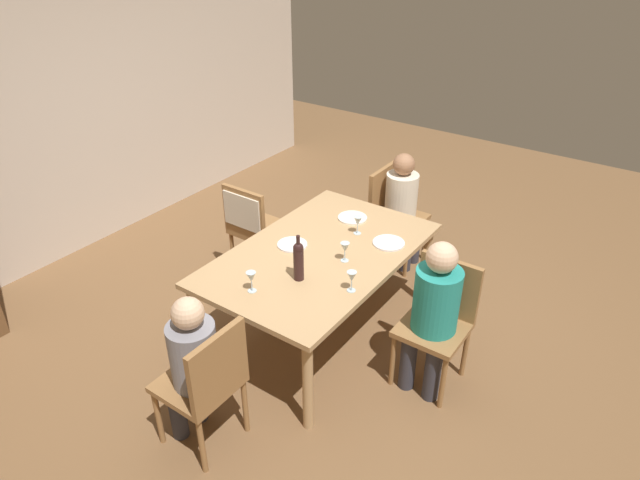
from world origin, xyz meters
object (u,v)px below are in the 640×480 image
at_px(person_man_guest, 403,202).
at_px(wine_bottle_tall_green, 299,260).
at_px(wine_glass_centre, 352,277).
at_px(dinner_plate_host, 292,245).
at_px(wine_glass_near_right, 358,222).
at_px(chair_far_right, 251,220).
at_px(person_woman_host, 434,308).
at_px(dining_table, 320,260).
at_px(wine_glass_near_left, 345,248).
at_px(person_man_bearded, 192,360).
at_px(chair_right_end, 392,209).
at_px(chair_left_end, 207,380).
at_px(dinner_plate_guest_right, 352,218).
at_px(dinner_plate_guest_left, 389,243).
at_px(wine_glass_far, 251,278).
at_px(chair_near, 439,314).

relative_size(person_man_guest, wine_bottle_tall_green, 3.23).
distance_m(wine_glass_centre, dinner_plate_host, 0.73).
bearing_deg(wine_glass_near_right, dinner_plate_host, 145.00).
bearing_deg(chair_far_right, person_woman_host, -9.35).
bearing_deg(dining_table, wine_glass_near_left, -89.68).
distance_m(dining_table, person_man_bearded, 1.29).
xyz_separation_m(chair_right_end, person_man_guest, (-0.00, -0.11, 0.11)).
height_order(chair_right_end, person_man_guest, person_man_guest).
distance_m(wine_bottle_tall_green, wine_glass_near_right, 0.77).
relative_size(chair_left_end, dinner_plate_host, 4.02).
xyz_separation_m(dining_table, dinner_plate_guest_right, (0.58, 0.08, 0.08)).
xyz_separation_m(wine_glass_centre, dinner_plate_guest_right, (0.87, 0.54, -0.10)).
distance_m(person_man_bearded, wine_glass_near_left, 1.33).
xyz_separation_m(person_man_guest, dinner_plate_host, (-1.34, 0.25, 0.12)).
relative_size(dining_table, person_man_guest, 1.65).
relative_size(person_woman_host, dinner_plate_guest_right, 4.75).
bearing_deg(dinner_plate_guest_left, chair_far_right, 94.77).
bearing_deg(dining_table, wine_glass_far, 173.06).
distance_m(chair_right_end, chair_far_right, 1.32).
bearing_deg(chair_left_end, dining_table, 3.87).
height_order(wine_bottle_tall_green, wine_glass_centre, wine_bottle_tall_green).
distance_m(chair_near, person_woman_host, 0.17).
xyz_separation_m(chair_near, person_woman_host, (-0.11, 0.00, 0.13)).
bearing_deg(wine_bottle_tall_green, dinner_plate_host, 43.39).
relative_size(dining_table, chair_far_right, 1.98).
relative_size(wine_bottle_tall_green, wine_glass_far, 2.29).
height_order(dinner_plate_host, dinner_plate_guest_left, same).
bearing_deg(wine_glass_near_right, dinner_plate_guest_right, 40.97).
bearing_deg(dinner_plate_host, person_man_bearded, -170.91).
distance_m(chair_near, wine_glass_far, 1.32).
distance_m(wine_glass_near_right, dinner_plate_guest_left, 0.30).
relative_size(dining_table, dinner_plate_guest_left, 7.42).
relative_size(chair_right_end, dinner_plate_host, 4.02).
xyz_separation_m(wine_glass_near_left, dinner_plate_guest_right, (0.58, 0.30, -0.10)).
distance_m(wine_glass_near_right, dinner_plate_host, 0.54).
distance_m(dining_table, wine_glass_centre, 0.57).
bearing_deg(chair_far_right, dinner_plate_guest_left, 4.77).
bearing_deg(wine_glass_far, person_man_bearded, -174.83).
bearing_deg(wine_bottle_tall_green, chair_left_end, -179.97).
height_order(wine_glass_near_left, dinner_plate_guest_left, wine_glass_near_left).
height_order(person_woman_host, dinner_plate_guest_right, person_woman_host).
distance_m(chair_near, chair_right_end, 1.59).
xyz_separation_m(chair_right_end, wine_bottle_tall_green, (-1.67, -0.17, 0.37)).
xyz_separation_m(dining_table, dinner_plate_guest_left, (0.39, -0.36, 0.08)).
relative_size(chair_right_end, wine_glass_centre, 6.17).
height_order(person_man_bearded, wine_bottle_tall_green, wine_bottle_tall_green).
height_order(wine_bottle_tall_green, dinner_plate_host, wine_bottle_tall_green).
bearing_deg(chair_far_right, wine_glass_far, -47.88).
relative_size(person_woman_host, wine_glass_centre, 7.68).
xyz_separation_m(wine_glass_near_right, dinner_plate_guest_left, (0.00, -0.28, -0.10)).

